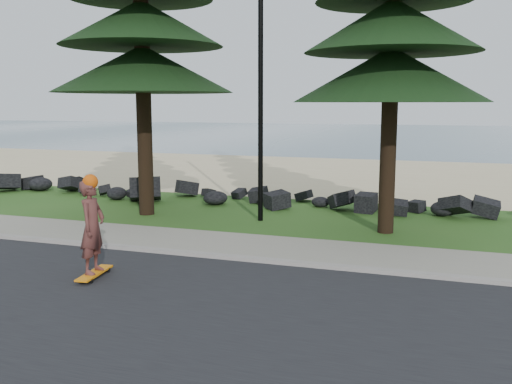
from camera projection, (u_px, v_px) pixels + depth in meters
ground at (217, 247)px, 13.06m from camera, size 160.00×160.00×0.00m
road at (105, 315)px, 8.85m from camera, size 160.00×7.00×0.02m
kerb at (201, 255)px, 12.21m from camera, size 160.00×0.20×0.10m
sidewalk at (220, 243)px, 13.25m from camera, size 160.00×2.00×0.08m
beach_sand at (336, 174)px, 26.63m from camera, size 160.00×15.00×0.01m
ocean at (401, 134)px, 60.79m from camera, size 160.00×58.00×0.01m
seawall_boulders at (284, 206)px, 18.31m from camera, size 60.00×2.40×1.10m
lamp_post at (261, 71)px, 15.42m from camera, size 0.25×0.14×8.14m
skateboarder at (92, 227)px, 10.59m from camera, size 0.50×1.08×1.96m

